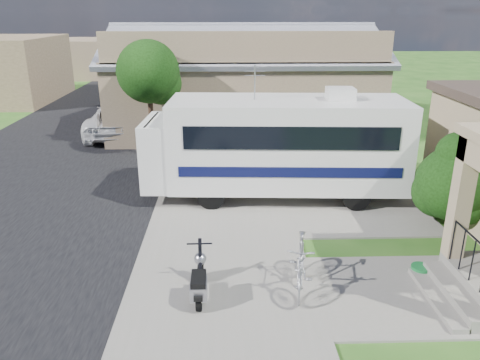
{
  "coord_description": "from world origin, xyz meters",
  "views": [
    {
      "loc": [
        -0.87,
        -9.23,
        5.56
      ],
      "look_at": [
        -0.5,
        2.5,
        1.3
      ],
      "focal_mm": 35.0,
      "sensor_mm": 36.0,
      "label": 1
    }
  ],
  "objects_px": {
    "garden_hose": "(420,271)",
    "pickup_truck": "(118,119)",
    "motorhome": "(277,144)",
    "van": "(132,90)",
    "bicycle": "(300,266)",
    "shrub": "(456,180)",
    "scooter": "(199,281)"
  },
  "relations": [
    {
      "from": "garden_hose",
      "to": "pickup_truck",
      "type": "bearing_deg",
      "value": 125.97
    },
    {
      "from": "motorhome",
      "to": "van",
      "type": "height_order",
      "value": "motorhome"
    },
    {
      "from": "bicycle",
      "to": "garden_hose",
      "type": "xyz_separation_m",
      "value": [
        2.79,
        0.51,
        -0.47
      ]
    },
    {
      "from": "van",
      "to": "motorhome",
      "type": "bearing_deg",
      "value": -70.99
    },
    {
      "from": "bicycle",
      "to": "garden_hose",
      "type": "distance_m",
      "value": 2.87
    },
    {
      "from": "shrub",
      "to": "pickup_truck",
      "type": "relative_size",
      "value": 0.5
    },
    {
      "from": "pickup_truck",
      "to": "garden_hose",
      "type": "xyz_separation_m",
      "value": [
        9.36,
        -12.9,
        -0.65
      ]
    },
    {
      "from": "shrub",
      "to": "scooter",
      "type": "relative_size",
      "value": 1.78
    },
    {
      "from": "motorhome",
      "to": "scooter",
      "type": "distance_m",
      "value": 6.13
    },
    {
      "from": "bicycle",
      "to": "van",
      "type": "height_order",
      "value": "van"
    },
    {
      "from": "van",
      "to": "bicycle",
      "type": "bearing_deg",
      "value": -76.93
    },
    {
      "from": "shrub",
      "to": "pickup_truck",
      "type": "height_order",
      "value": "shrub"
    },
    {
      "from": "scooter",
      "to": "bicycle",
      "type": "xyz_separation_m",
      "value": [
        2.08,
        0.28,
        0.12
      ]
    },
    {
      "from": "shrub",
      "to": "bicycle",
      "type": "bearing_deg",
      "value": -147.24
    },
    {
      "from": "motorhome",
      "to": "van",
      "type": "relative_size",
      "value": 1.33
    },
    {
      "from": "motorhome",
      "to": "pickup_truck",
      "type": "relative_size",
      "value": 1.48
    },
    {
      "from": "pickup_truck",
      "to": "van",
      "type": "relative_size",
      "value": 0.9
    },
    {
      "from": "motorhome",
      "to": "pickup_truck",
      "type": "distance_m",
      "value": 10.5
    },
    {
      "from": "motorhome",
      "to": "bicycle",
      "type": "height_order",
      "value": "motorhome"
    },
    {
      "from": "motorhome",
      "to": "shrub",
      "type": "bearing_deg",
      "value": -25.4
    },
    {
      "from": "shrub",
      "to": "garden_hose",
      "type": "height_order",
      "value": "shrub"
    },
    {
      "from": "motorhome",
      "to": "van",
      "type": "xyz_separation_m",
      "value": [
        -7.4,
        15.74,
        -0.86
      ]
    },
    {
      "from": "shrub",
      "to": "garden_hose",
      "type": "relative_size",
      "value": 6.22
    },
    {
      "from": "bicycle",
      "to": "van",
      "type": "distance_m",
      "value": 22.31
    },
    {
      "from": "motorhome",
      "to": "bicycle",
      "type": "xyz_separation_m",
      "value": [
        -0.05,
        -5.32,
        -1.16
      ]
    },
    {
      "from": "bicycle",
      "to": "motorhome",
      "type": "bearing_deg",
      "value": 99.88
    },
    {
      "from": "scooter",
      "to": "garden_hose",
      "type": "height_order",
      "value": "scooter"
    },
    {
      "from": "van",
      "to": "pickup_truck",
      "type": "bearing_deg",
      "value": -90.4
    },
    {
      "from": "scooter",
      "to": "van",
      "type": "relative_size",
      "value": 0.25
    },
    {
      "from": "pickup_truck",
      "to": "garden_hose",
      "type": "relative_size",
      "value": 12.5
    },
    {
      "from": "motorhome",
      "to": "scooter",
      "type": "relative_size",
      "value": 5.29
    },
    {
      "from": "scooter",
      "to": "bicycle",
      "type": "bearing_deg",
      "value": 7.02
    }
  ]
}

